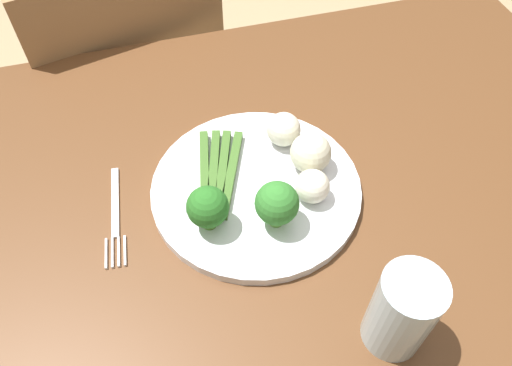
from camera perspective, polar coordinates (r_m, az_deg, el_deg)
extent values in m
cube|color=brown|center=(0.71, 1.11, -3.04)|extent=(1.21, 0.82, 0.04)
cylinder|color=brown|center=(1.37, 18.73, 4.78)|extent=(0.07, 0.07, 0.70)
cube|color=#9E754C|center=(1.32, -14.80, 10.37)|extent=(0.48, 0.48, 0.02)
cube|color=#9E754C|center=(1.05, -13.59, 13.33)|extent=(0.38, 0.12, 0.40)
cylinder|color=#9E754C|center=(1.63, -9.64, 9.70)|extent=(0.04, 0.04, 0.45)
cylinder|color=#9E754C|center=(1.59, -20.87, 5.11)|extent=(0.04, 0.04, 0.45)
cylinder|color=#9E754C|center=(1.41, -4.07, 1.75)|extent=(0.04, 0.04, 0.45)
cylinder|color=#9E754C|center=(1.36, -16.93, -3.80)|extent=(0.04, 0.04, 0.45)
cylinder|color=white|center=(0.69, 0.00, -0.64)|extent=(0.29, 0.29, 0.01)
cube|color=#3D6626|center=(0.69, -2.88, 1.15)|extent=(0.07, 0.15, 0.01)
cube|color=#3D6626|center=(0.70, -3.91, 1.27)|extent=(0.06, 0.15, 0.01)
cube|color=#3D6626|center=(0.70, -4.94, 1.29)|extent=(0.05, 0.15, 0.01)
cube|color=#3D6626|center=(0.70, -5.97, 1.19)|extent=(0.04, 0.15, 0.01)
cylinder|color=#609E3D|center=(0.64, 2.38, -3.99)|extent=(0.02, 0.02, 0.02)
sphere|color=#337A2D|center=(0.62, 2.48, -2.34)|extent=(0.06, 0.06, 0.06)
cylinder|color=#568E33|center=(0.64, -5.43, -4.33)|extent=(0.02, 0.02, 0.02)
sphere|color=#286B23|center=(0.62, -5.64, -2.78)|extent=(0.05, 0.05, 0.05)
sphere|color=silver|center=(0.72, 3.22, 6.24)|extent=(0.05, 0.05, 0.05)
sphere|color=beige|center=(0.69, 6.36, 3.49)|extent=(0.06, 0.06, 0.06)
sphere|color=white|center=(0.66, 6.56, -0.38)|extent=(0.05, 0.05, 0.05)
cube|color=silver|center=(0.71, -16.01, -2.07)|extent=(0.02, 0.12, 0.00)
cube|color=silver|center=(0.67, -16.98, -7.83)|extent=(0.01, 0.05, 0.00)
cube|color=silver|center=(0.67, -16.31, -7.75)|extent=(0.01, 0.05, 0.00)
cube|color=silver|center=(0.67, -15.63, -7.67)|extent=(0.01, 0.05, 0.00)
cube|color=silver|center=(0.66, -14.95, -7.59)|extent=(0.01, 0.05, 0.00)
cylinder|color=silver|center=(0.56, 16.57, -14.12)|extent=(0.07, 0.07, 0.12)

